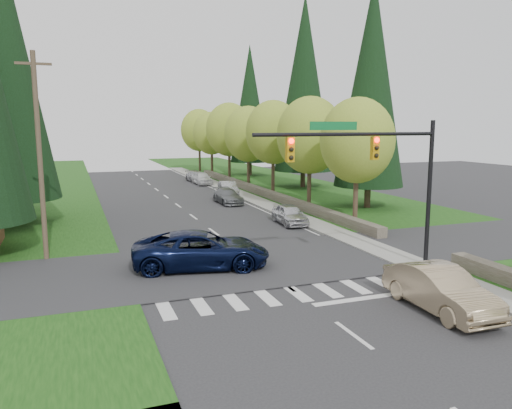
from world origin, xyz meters
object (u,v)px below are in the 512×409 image
suv_navy (201,250)px  parked_car_e (197,177)px  parked_car_b (228,196)px  sedan_champagne (440,289)px  parked_car_a (290,214)px  parked_car_d (202,178)px  parked_car_c (228,189)px

suv_navy → parked_car_e: bearing=-1.5°
parked_car_b → sedan_champagne: bearing=-91.2°
suv_navy → parked_car_a: size_ratio=1.60×
suv_navy → parked_car_b: (6.87, 18.10, -0.25)m
sedan_champagne → parked_car_d: 40.47m
parked_car_d → suv_navy: bearing=-105.5°
parked_car_d → sedan_champagne: bearing=-93.4°
sedan_champagne → parked_car_e: sedan_champagne is taller
parked_car_b → suv_navy: bearing=-111.6°
parked_car_b → parked_car_d: 14.20m
sedan_champagne → parked_car_a: size_ratio=1.23×
suv_navy → parked_car_b: 19.36m
sedan_champagne → parked_car_b: size_ratio=1.14×
sedan_champagne → parked_car_c: 30.83m
parked_car_c → parked_car_a: bearing=-82.9°
parked_car_a → parked_car_c: parked_car_c is taller
parked_car_c → parked_car_d: (-0.07, 9.65, 0.04)m
parked_car_b → parked_car_c: (1.40, 4.49, 0.06)m
parked_car_d → parked_car_c: bearing=-90.8°
parked_car_a → parked_car_e: (0.15, 26.91, -0.06)m
sedan_champagne → parked_car_a: (1.46, 16.32, -0.13)m
sedan_champagne → parked_car_a: 16.39m
sedan_champagne → parked_car_a: sedan_champagne is taller
suv_navy → parked_car_d: bearing=-2.5°
suv_navy → parked_car_d: size_ratio=1.50×
parked_car_e → parked_car_b: bearing=-101.6°
sedan_champagne → parked_car_d: sedan_champagne is taller
sedan_champagne → parked_car_d: (1.53, 40.44, -0.09)m
sedan_champagne → parked_car_c: sedan_champagne is taller
suv_navy → parked_car_d: suv_navy is taller
parked_car_c → parked_car_d: 9.65m
suv_navy → parked_car_a: suv_navy is taller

